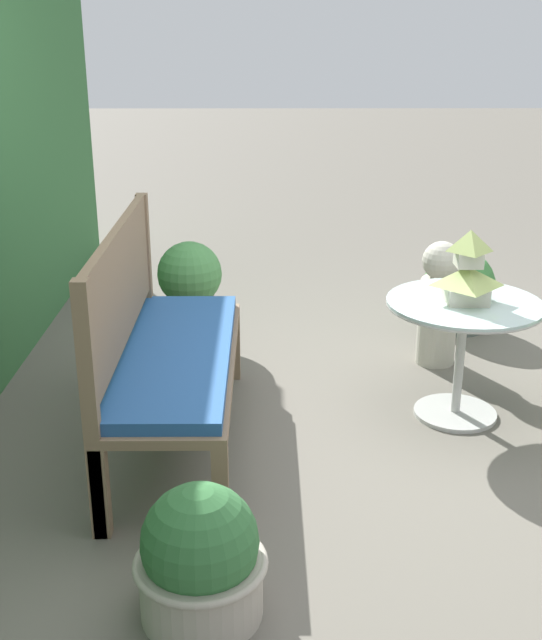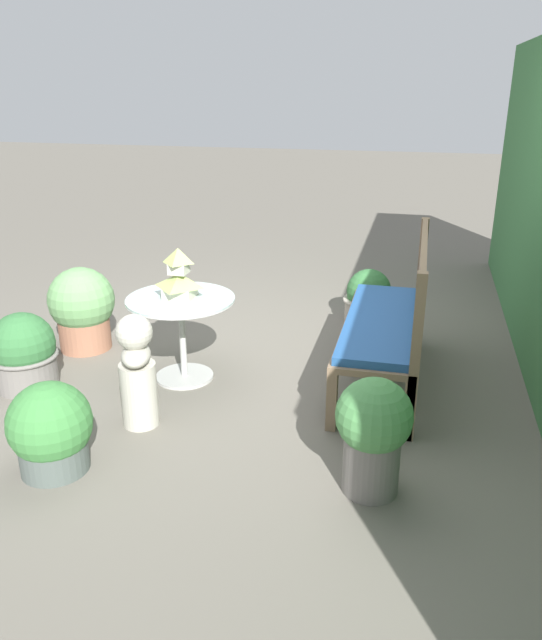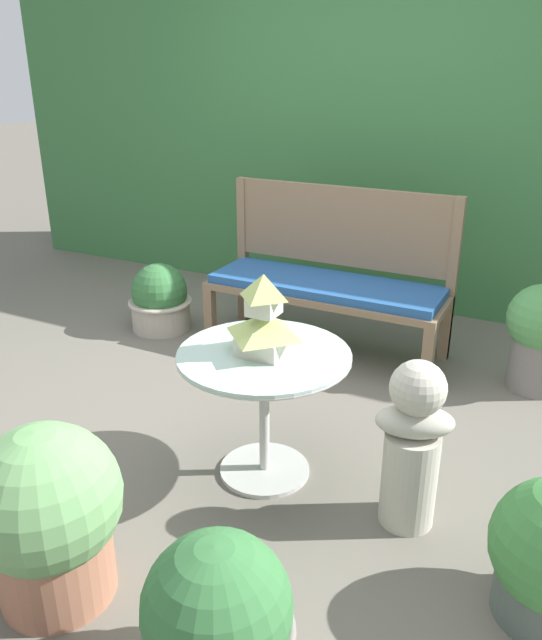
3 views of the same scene
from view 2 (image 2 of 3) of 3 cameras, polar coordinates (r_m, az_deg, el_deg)
ground at (r=4.52m, az=-2.04°, el=-3.98°), size 30.00×30.00×0.00m
garden_bench at (r=4.17m, az=10.05°, el=-0.66°), size 1.46×0.50×0.46m
bench_backrest at (r=4.06m, az=13.51°, el=3.02°), size 1.46×0.06×0.99m
patio_table at (r=4.17m, az=-8.20°, el=0.42°), size 0.72×0.72×0.58m
pagoda_birdhouse at (r=4.09m, az=-8.39°, el=3.92°), size 0.25×0.25×0.34m
garden_bust at (r=3.69m, az=-12.13°, el=-4.53°), size 0.33×0.26×0.69m
potted_plant_patio_mid at (r=4.41m, az=-21.67°, el=-2.81°), size 0.44×0.44×0.51m
potted_plant_path_edge at (r=5.29m, az=8.90°, el=1.96°), size 0.43×0.43×0.46m
potted_plant_table_far at (r=3.09m, az=9.32°, el=-9.97°), size 0.37×0.37×0.60m
potted_plant_table_near at (r=3.44m, az=-19.49°, el=-9.47°), size 0.43×0.43×0.49m
potted_plant_hedge_corner at (r=4.87m, az=-16.88°, el=1.05°), size 0.49×0.49×0.63m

